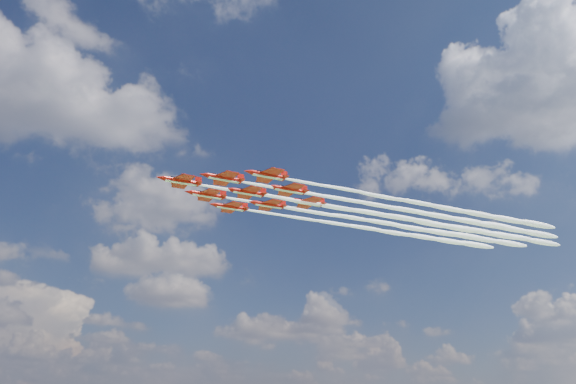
% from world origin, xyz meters
% --- Properties ---
extents(jet_lead, '(98.24, 13.25, 3.04)m').
position_xyz_m(jet_lead, '(22.11, 5.60, 85.69)').
color(jet_lead, '#B11109').
extents(jet_row2_port, '(98.24, 13.25, 3.04)m').
position_xyz_m(jet_row2_port, '(32.13, -0.57, 85.69)').
color(jet_row2_port, '#B11109').
extents(jet_row2_starb, '(98.24, 13.25, 3.04)m').
position_xyz_m(jet_row2_starb, '(31.08, 13.23, 85.69)').
color(jet_row2_starb, '#B11109').
extents(jet_row3_port, '(98.24, 13.25, 3.04)m').
position_xyz_m(jet_row3_port, '(42.15, -6.75, 85.69)').
color(jet_row3_port, '#B11109').
extents(jet_row3_centre, '(98.24, 13.25, 3.04)m').
position_xyz_m(jet_row3_centre, '(41.09, 7.05, 85.69)').
color(jet_row3_centre, '#B11109').
extents(jet_row3_starb, '(98.24, 13.25, 3.04)m').
position_xyz_m(jet_row3_starb, '(40.04, 20.85, 85.69)').
color(jet_row3_starb, '#B11109').
extents(jet_row4_port, '(98.24, 13.25, 3.04)m').
position_xyz_m(jet_row4_port, '(51.11, 0.87, 85.69)').
color(jet_row4_port, '#B11109').
extents(jet_row4_starb, '(98.24, 13.25, 3.04)m').
position_xyz_m(jet_row4_starb, '(50.06, 14.68, 85.69)').
color(jet_row4_starb, '#B11109').
extents(jet_tail, '(98.24, 13.25, 3.04)m').
position_xyz_m(jet_tail, '(60.08, 8.50, 85.69)').
color(jet_tail, '#B11109').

